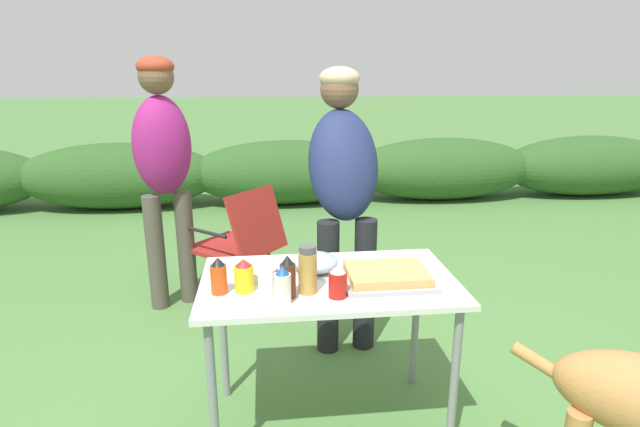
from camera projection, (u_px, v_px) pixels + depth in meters
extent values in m
plane|color=#4C7A3D|center=(328.00, 423.00, 2.36)|extent=(60.00, 60.00, 0.00)
ellipsoid|color=#2D5623|center=(119.00, 176.00, 5.96)|extent=(2.40, 0.90, 0.79)
ellipsoid|color=#2D5623|center=(286.00, 172.00, 6.18)|extent=(2.40, 0.90, 0.79)
ellipsoid|color=#2D5623|center=(442.00, 169.00, 6.39)|extent=(2.40, 0.90, 0.79)
ellipsoid|color=#2D5623|center=(588.00, 166.00, 6.60)|extent=(2.40, 0.90, 0.79)
cube|color=silver|center=(329.00, 282.00, 2.16)|extent=(1.10, 0.64, 0.02)
cylinder|color=gray|center=(213.00, 402.00, 1.96)|extent=(0.04, 0.04, 0.71)
cylinder|color=gray|center=(454.00, 385.00, 2.06)|extent=(0.04, 0.04, 0.71)
cylinder|color=gray|center=(223.00, 333.00, 2.47)|extent=(0.04, 0.04, 0.71)
cylinder|color=gray|center=(416.00, 322.00, 2.58)|extent=(0.04, 0.04, 0.71)
cube|color=#9E9EA3|center=(387.00, 279.00, 2.13)|extent=(0.38, 0.30, 0.02)
cube|color=tan|center=(387.00, 273.00, 2.12)|extent=(0.33, 0.26, 0.04)
cylinder|color=white|center=(268.00, 271.00, 2.19)|extent=(0.21, 0.21, 0.04)
ellipsoid|color=#99B2CC|center=(316.00, 262.00, 2.23)|extent=(0.20, 0.20, 0.08)
cylinder|color=white|center=(268.00, 281.00, 1.99)|extent=(0.08, 0.08, 0.12)
cylinder|color=#CC4214|center=(219.00, 279.00, 2.01)|extent=(0.07, 0.07, 0.12)
cone|color=black|center=(218.00, 261.00, 1.99)|extent=(0.06, 0.06, 0.03)
cylinder|color=red|center=(338.00, 285.00, 1.98)|extent=(0.07, 0.07, 0.10)
cone|color=white|center=(338.00, 269.00, 1.96)|extent=(0.06, 0.06, 0.03)
cylinder|color=#B2893D|center=(308.00, 273.00, 2.01)|extent=(0.08, 0.08, 0.17)
cylinder|color=#4C4C4C|center=(307.00, 249.00, 1.98)|extent=(0.07, 0.07, 0.03)
cylinder|color=#562314|center=(288.00, 281.00, 1.97)|extent=(0.06, 0.06, 0.14)
cone|color=black|center=(287.00, 260.00, 1.95)|extent=(0.05, 0.05, 0.04)
cylinder|color=yellow|center=(244.00, 279.00, 2.03)|extent=(0.08, 0.08, 0.11)
cone|color=red|center=(243.00, 263.00, 2.01)|extent=(0.07, 0.07, 0.03)
cylinder|color=silver|center=(283.00, 289.00, 1.92)|extent=(0.06, 0.06, 0.12)
cone|color=#194793|center=(282.00, 270.00, 1.89)|extent=(0.05, 0.05, 0.03)
cylinder|color=black|center=(328.00, 287.00, 2.89)|extent=(0.13, 0.13, 0.80)
cylinder|color=black|center=(365.00, 285.00, 2.93)|extent=(0.13, 0.13, 0.80)
ellipsoid|color=navy|center=(343.00, 164.00, 2.83)|extent=(0.43, 0.53, 0.71)
sphere|color=brown|center=(339.00, 89.00, 2.83)|extent=(0.22, 0.22, 0.22)
ellipsoid|color=tan|center=(340.00, 78.00, 2.81)|extent=(0.23, 0.23, 0.13)
cylinder|color=#4C473D|center=(156.00, 253.00, 3.42)|extent=(0.12, 0.12, 0.81)
cylinder|color=#4C473D|center=(186.00, 247.00, 3.53)|extent=(0.12, 0.12, 0.81)
ellipsoid|color=#931E70|center=(162.00, 146.00, 3.27)|extent=(0.46, 0.41, 0.65)
sphere|color=brown|center=(156.00, 77.00, 3.15)|extent=(0.22, 0.22, 0.22)
ellipsoid|color=#993823|center=(155.00, 67.00, 3.13)|extent=(0.23, 0.23, 0.13)
cylinder|color=#B27A42|center=(539.00, 363.00, 1.84)|extent=(0.19, 0.17, 0.12)
cube|color=maroon|center=(229.00, 247.00, 3.60)|extent=(0.65, 0.65, 0.03)
cube|color=maroon|center=(257.00, 223.00, 3.38)|extent=(0.42, 0.45, 0.44)
cylinder|color=black|center=(231.00, 287.00, 3.38)|extent=(0.02, 0.02, 0.38)
cylinder|color=black|center=(269.00, 269.00, 3.70)|extent=(0.02, 0.02, 0.38)
cylinder|color=black|center=(191.00, 274.00, 3.60)|extent=(0.02, 0.02, 0.38)
cylinder|color=black|center=(230.00, 258.00, 3.92)|extent=(0.02, 0.02, 0.38)
cylinder|color=black|center=(204.00, 232.00, 3.37)|extent=(0.33, 0.29, 0.02)
cylinder|color=black|center=(250.00, 216.00, 3.73)|extent=(0.33, 0.29, 0.02)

